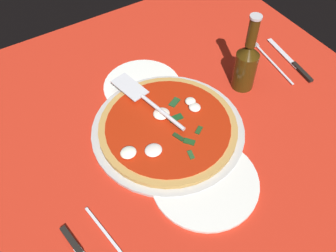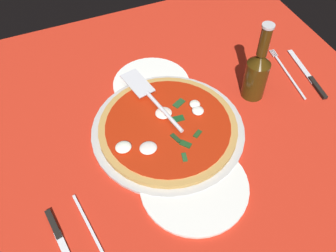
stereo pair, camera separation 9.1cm
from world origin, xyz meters
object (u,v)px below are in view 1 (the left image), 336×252
(place_setting_far, at_px, (98,251))
(pizza_server, at_px, (146,99))
(dinner_plate_left, at_px, (205,182))
(beer_bottle, at_px, (246,63))
(dinner_plate_right, at_px, (142,87))
(pizza, at_px, (168,127))
(place_setting_near, at_px, (282,63))

(place_setting_far, bearing_deg, pizza_server, 127.42)
(dinner_plate_left, relative_size, beer_bottle, 1.07)
(dinner_plate_right, height_order, place_setting_far, place_setting_far)
(dinner_plate_left, distance_m, dinner_plate_right, 0.34)
(pizza, relative_size, place_setting_near, 1.46)
(pizza, distance_m, beer_bottle, 0.27)
(dinner_plate_right, height_order, pizza, pizza)
(dinner_plate_right, distance_m, place_setting_far, 0.46)
(dinner_plate_left, distance_m, beer_bottle, 0.34)
(place_setting_near, height_order, beer_bottle, beer_bottle)
(pizza, relative_size, beer_bottle, 1.52)
(dinner_plate_right, xyz_separation_m, pizza_server, (-0.08, 0.03, 0.04))
(dinner_plate_left, distance_m, place_setting_far, 0.27)
(pizza_server, relative_size, place_setting_near, 1.08)
(pizza_server, bearing_deg, beer_bottle, -114.47)
(pizza_server, xyz_separation_m, place_setting_far, (-0.27, 0.27, -0.04))
(pizza, bearing_deg, place_setting_far, 123.72)
(dinner_plate_right, bearing_deg, beer_bottle, -120.44)
(pizza, height_order, place_setting_far, pizza)
(pizza_server, relative_size, place_setting_far, 1.11)
(pizza, bearing_deg, dinner_plate_left, 177.31)
(place_setting_near, relative_size, place_setting_far, 1.03)
(place_setting_far, bearing_deg, dinner_plate_right, 131.48)
(dinner_plate_right, distance_m, pizza_server, 0.09)
(dinner_plate_right, xyz_separation_m, beer_bottle, (-0.14, -0.24, 0.08))
(dinner_plate_left, bearing_deg, place_setting_near, -64.28)
(place_setting_near, bearing_deg, place_setting_far, 115.69)
(pizza, bearing_deg, place_setting_near, -85.06)
(dinner_plate_left, distance_m, pizza_server, 0.26)
(place_setting_far, bearing_deg, dinner_plate_left, 85.19)
(dinner_plate_left, distance_m, pizza, 0.17)
(dinner_plate_right, distance_m, pizza, 0.17)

